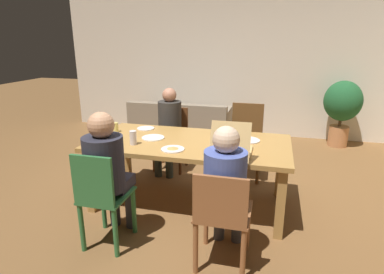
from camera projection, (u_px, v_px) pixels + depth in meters
The scene contains 19 objects.
ground_plane at pixel (190, 202), 3.67m from camera, with size 20.00×20.00×0.00m, color brown.
back_wall at pixel (231, 57), 6.05m from camera, with size 6.60×0.12×2.92m, color beige.
dining_table at pixel (190, 148), 3.48m from camera, with size 2.12×1.05×0.74m.
chair_0 at pixel (172, 134), 4.57m from camera, with size 0.44×0.40×0.86m.
person_0 at pixel (169, 123), 4.39m from camera, with size 0.32×0.51×1.17m.
chair_1 at pixel (222, 215), 2.50m from camera, with size 0.43×0.45×0.86m.
person_1 at pixel (226, 182), 2.56m from camera, with size 0.34×0.53×1.18m.
chair_2 at pixel (102, 197), 2.76m from camera, with size 0.38×0.43×0.91m.
person_2 at pixel (107, 166), 2.81m from camera, with size 0.35×0.49×1.23m.
chair_3 at pixel (246, 138), 4.30m from camera, with size 0.44×0.44×0.97m.
pizza_box_0 at pixel (232, 149), 3.07m from camera, with size 0.36×0.51×0.35m.
plate_0 at pixel (146, 128), 3.92m from camera, with size 0.21×0.21×0.01m.
plate_1 at pixel (248, 140), 3.47m from camera, with size 0.25×0.25×0.01m.
plate_2 at pixel (173, 149), 3.18m from camera, with size 0.23×0.23×0.03m.
plate_3 at pixel (153, 138), 3.56m from camera, with size 0.25×0.25×0.01m.
drinking_glass_0 at pixel (116, 127), 3.77m from camera, with size 0.06×0.06×0.11m, color #DCCB68.
drinking_glass_1 at pixel (133, 138), 3.32m from camera, with size 0.07×0.07×0.15m, color silver.
couch at pixel (180, 125), 5.88m from camera, with size 1.78×0.77×0.72m.
potted_plant at pixel (342, 105), 5.42m from camera, with size 0.62×0.62×1.13m.
Camera 1 is at (0.84, -3.18, 1.80)m, focal length 29.97 mm.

